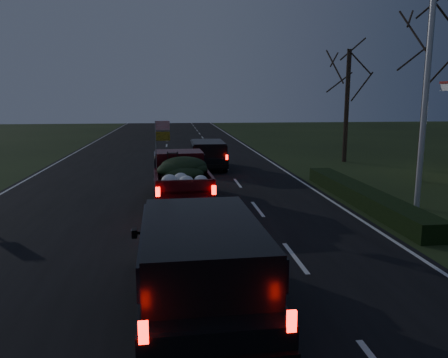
{
  "coord_description": "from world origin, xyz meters",
  "views": [
    {
      "loc": [
        0.57,
        -12.79,
        4.01
      ],
      "look_at": [
        2.27,
        1.78,
        1.3
      ],
      "focal_mm": 35.0,
      "sensor_mm": 36.0,
      "label": 1
    }
  ],
  "objects_px": {
    "light_pole": "(429,56)",
    "lead_suv": "(208,152)",
    "pickup_truck": "(181,174)",
    "rear_suv": "(201,257)"
  },
  "relations": [
    {
      "from": "light_pole",
      "to": "pickup_truck",
      "type": "xyz_separation_m",
      "value": [
        -8.66,
        2.26,
        -4.42
      ]
    },
    {
      "from": "light_pole",
      "to": "lead_suv",
      "type": "distance_m",
      "value": 13.06
    },
    {
      "from": "pickup_truck",
      "to": "light_pole",
      "type": "bearing_deg",
      "value": -17.3
    },
    {
      "from": "light_pole",
      "to": "lead_suv",
      "type": "xyz_separation_m",
      "value": [
        -6.97,
        10.09,
        -4.5
      ]
    },
    {
      "from": "lead_suv",
      "to": "rear_suv",
      "type": "xyz_separation_m",
      "value": [
        -1.49,
        -17.23,
        0.15
      ]
    },
    {
      "from": "lead_suv",
      "to": "rear_suv",
      "type": "distance_m",
      "value": 17.3
    },
    {
      "from": "rear_suv",
      "to": "pickup_truck",
      "type": "bearing_deg",
      "value": 89.51
    },
    {
      "from": "light_pole",
      "to": "pickup_truck",
      "type": "bearing_deg",
      "value": 165.36
    },
    {
      "from": "lead_suv",
      "to": "light_pole",
      "type": "bearing_deg",
      "value": -55.45
    },
    {
      "from": "light_pole",
      "to": "rear_suv",
      "type": "relative_size",
      "value": 1.74
    }
  ]
}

